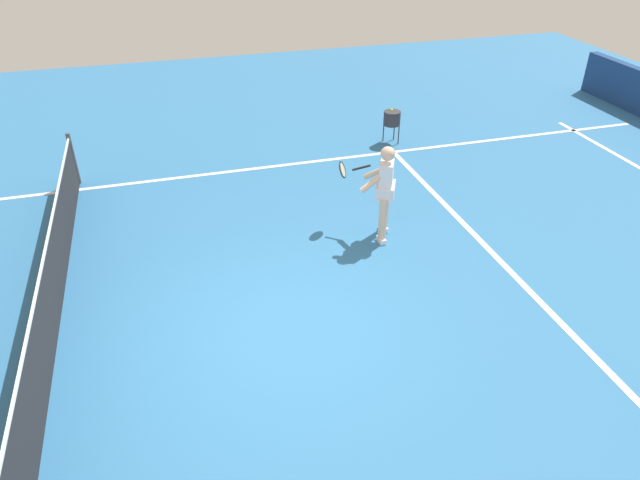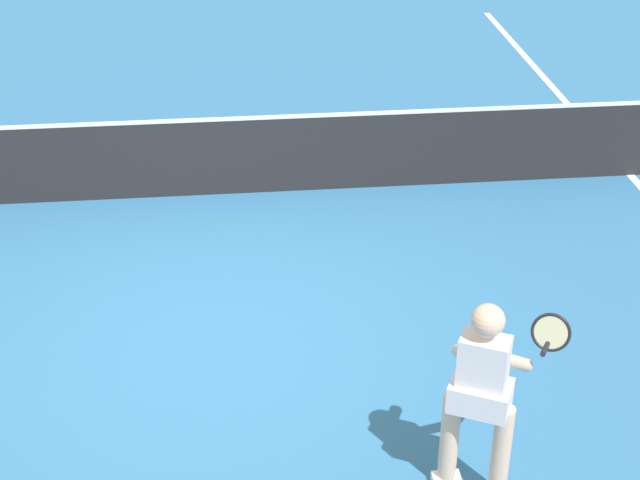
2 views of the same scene
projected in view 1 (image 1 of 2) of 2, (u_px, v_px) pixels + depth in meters
The scene contains 6 objects.
ground_plane at pixel (285, 330), 7.40m from camera, with size 27.09×27.09×0.00m, color teal.
service_line_marking at pixel (524, 285), 8.22m from camera, with size 9.75×0.10×0.01m, color white.
sideline_right_marking at pixel (229, 172), 11.37m from camera, with size 0.10×18.84×0.01m, color white.
court_net at pixel (42, 344), 6.50m from camera, with size 10.43×0.08×1.00m.
tennis_player at pixel (383, 189), 8.90m from camera, with size 1.04×0.82×1.55m.
ball_hopper at pixel (392, 118), 12.35m from camera, with size 0.36×0.36×0.74m.
Camera 1 is at (-5.55, 1.13, 4.92)m, focal length 32.45 mm.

